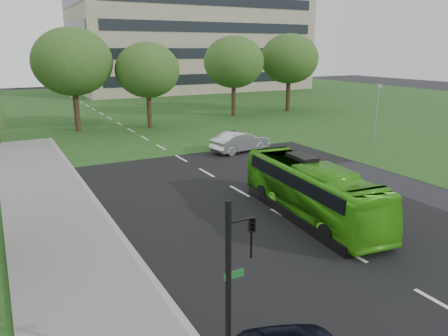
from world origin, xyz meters
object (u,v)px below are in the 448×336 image
tree_park_d (234,62)px  tree_park_b (72,62)px  bus (311,191)px  office_building (190,18)px  camera_pole (377,105)px  sedan (240,141)px  tree_park_c (148,70)px  tree_park_e (289,59)px  traffic_light (234,285)px

tree_park_d → tree_park_b: bearing=-175.5°
tree_park_b → bus: size_ratio=1.03×
office_building → bus: bearing=-109.1°
tree_park_d → camera_pole: 17.90m
bus → camera_pole: (15.00, 10.58, 1.72)m
office_building → sedan: bearing=-109.8°
tree_park_d → tree_park_c: bearing=-165.3°
tree_park_c → sedan: size_ratio=1.73×
bus → camera_pole: size_ratio=1.94×
tree_park_e → camera_pole: tree_park_e is taller
office_building → traffic_light: size_ratio=8.95×
office_building → tree_park_d: 34.56m
tree_park_b → traffic_light: tree_park_b is taller
sedan → camera_pole: (11.36, -1.96, 2.20)m
tree_park_e → sedan: 22.91m
bus → tree_park_b: bearing=106.8°
office_building → tree_park_c: office_building is taller
tree_park_b → tree_park_e: tree_park_b is taller
tree_park_e → bus: bearing=-124.3°
tree_park_c → traffic_light: tree_park_c is taller
tree_park_e → bus: (-19.33, -28.35, -4.86)m
tree_park_c → tree_park_e: (18.30, 3.21, 0.77)m
tree_park_e → tree_park_c: bearing=-170.1°
tree_park_c → bus: bearing=-92.4°
tree_park_b → tree_park_d: bearing=4.5°
tree_park_d → sedan: 18.08m
bus → camera_pole: 18.44m
traffic_light → tree_park_e: bearing=69.3°
office_building → tree_park_b: bearing=-127.7°
tree_park_e → camera_pole: bearing=-103.7°
traffic_light → office_building: bearing=83.6°
bus → tree_park_e: bearing=61.2°
sedan → camera_pole: size_ratio=0.99×
tree_park_b → tree_park_d: (16.96, 1.33, -0.31)m
tree_park_d → camera_pole: tree_park_d is taller
tree_park_b → tree_park_c: size_ratio=1.16×
office_building → tree_park_e: (-1.62, -32.19, -6.40)m
office_building → bus: (-20.96, -60.54, -11.27)m
tree_park_d → traffic_light: size_ratio=1.92×
traffic_light → camera_pole: (23.06, 18.00, 0.32)m
tree_park_c → camera_pole: 20.31m
camera_pole → bus: bearing=-144.6°
tree_park_d → tree_park_e: tree_park_e is taller
tree_park_e → sedan: bearing=-134.8°
tree_park_b → tree_park_e: (24.63, 1.75, -0.04)m
office_building → tree_park_d: bearing=-105.9°
tree_park_c → office_building: bearing=60.6°
tree_park_b → sedan: 17.51m
tree_park_c → tree_park_e: bearing=9.9°
tree_park_b → traffic_light: bearing=-94.7°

